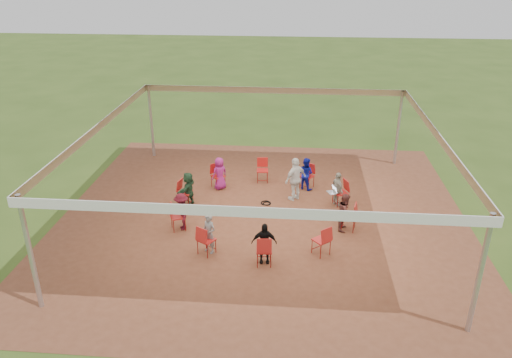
# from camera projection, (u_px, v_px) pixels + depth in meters

# --- Properties ---
(ground) EXTENTS (80.00, 80.00, 0.00)m
(ground) POSITION_uv_depth(u_px,v_px,m) (263.00, 216.00, 16.20)
(ground) COLOR #344D18
(ground) RESTS_ON ground
(dirt_patch) EXTENTS (13.00, 13.00, 0.00)m
(dirt_patch) POSITION_uv_depth(u_px,v_px,m) (263.00, 216.00, 16.19)
(dirt_patch) COLOR brown
(dirt_patch) RESTS_ON ground
(tent) EXTENTS (10.33, 10.33, 3.00)m
(tent) POSITION_uv_depth(u_px,v_px,m) (264.00, 148.00, 15.23)
(tent) COLOR #B2B2B7
(tent) RESTS_ON ground
(chair_0) EXTENTS (0.57, 0.56, 0.90)m
(chair_0) POSITION_uv_depth(u_px,v_px,m) (340.00, 193.00, 16.78)
(chair_0) COLOR red
(chair_0) RESTS_ON ground
(chair_1) EXTENTS (0.59, 0.59, 0.90)m
(chair_1) POSITION_uv_depth(u_px,v_px,m) (307.00, 176.00, 18.04)
(chair_1) COLOR red
(chair_1) RESTS_ON ground
(chair_2) EXTENTS (0.45, 0.47, 0.90)m
(chair_2) POSITION_uv_depth(u_px,v_px,m) (262.00, 171.00, 18.52)
(chair_2) COLOR red
(chair_2) RESTS_ON ground
(chair_3) EXTENTS (0.61, 0.61, 0.90)m
(chair_3) POSITION_uv_depth(u_px,v_px,m) (218.00, 176.00, 18.05)
(chair_3) COLOR red
(chair_3) RESTS_ON ground
(chair_4) EXTENTS (0.52, 0.51, 0.90)m
(chair_4) POSITION_uv_depth(u_px,v_px,m) (185.00, 193.00, 16.80)
(chair_4) COLOR red
(chair_4) RESTS_ON ground
(chair_5) EXTENTS (0.57, 0.56, 0.90)m
(chair_5) POSITION_uv_depth(u_px,v_px,m) (178.00, 217.00, 15.25)
(chair_5) COLOR red
(chair_5) RESTS_ON ground
(chair_6) EXTENTS (0.59, 0.59, 0.90)m
(chair_6) POSITION_uv_depth(u_px,v_px,m) (206.00, 240.00, 13.99)
(chair_6) COLOR red
(chair_6) RESTS_ON ground
(chair_7) EXTENTS (0.45, 0.47, 0.90)m
(chair_7) POSITION_uv_depth(u_px,v_px,m) (264.00, 250.00, 13.50)
(chair_7) COLOR red
(chair_7) RESTS_ON ground
(chair_8) EXTENTS (0.61, 0.61, 0.90)m
(chair_8) POSITION_uv_depth(u_px,v_px,m) (321.00, 240.00, 13.98)
(chair_8) COLOR red
(chair_8) RESTS_ON ground
(chair_9) EXTENTS (0.52, 0.51, 0.90)m
(chair_9) POSITION_uv_depth(u_px,v_px,m) (349.00, 217.00, 15.23)
(chair_9) COLOR red
(chair_9) RESTS_ON ground
(person_seated_0) EXTENTS (0.60, 0.78, 1.19)m
(person_seated_0) POSITION_uv_depth(u_px,v_px,m) (338.00, 189.00, 16.68)
(person_seated_0) COLOR #A09E8D
(person_seated_0) RESTS_ON ground
(person_seated_1) EXTENTS (0.67, 0.58, 1.19)m
(person_seated_1) POSITION_uv_depth(u_px,v_px,m) (306.00, 174.00, 17.89)
(person_seated_1) COLOR #0F199E
(person_seated_1) RESTS_ON ground
(person_seated_2) EXTENTS (0.65, 0.63, 1.19)m
(person_seated_2) POSITION_uv_depth(u_px,v_px,m) (220.00, 173.00, 17.90)
(person_seated_2) COLOR #971D72
(person_seated_2) RESTS_ON ground
(person_seated_3) EXTENTS (0.65, 1.17, 1.19)m
(person_seated_3) POSITION_uv_depth(u_px,v_px,m) (188.00, 189.00, 16.70)
(person_seated_3) COLOR #22452B
(person_seated_3) RESTS_ON ground
(person_seated_4) EXTENTS (0.65, 0.86, 1.19)m
(person_seated_4) POSITION_uv_depth(u_px,v_px,m) (182.00, 212.00, 15.22)
(person_seated_4) COLOR #470C16
(person_seated_4) RESTS_ON ground
(person_seated_5) EXTENTS (0.52, 0.47, 1.19)m
(person_seated_5) POSITION_uv_depth(u_px,v_px,m) (209.00, 234.00, 14.02)
(person_seated_5) COLOR gray
(person_seated_5) RESTS_ON ground
(person_seated_6) EXTENTS (0.72, 0.41, 1.19)m
(person_seated_6) POSITION_uv_depth(u_px,v_px,m) (264.00, 243.00, 13.55)
(person_seated_6) COLOR black
(person_seated_6) RESTS_ON ground
(person_seated_7) EXTENTS (0.46, 0.64, 1.19)m
(person_seated_7) POSITION_uv_depth(u_px,v_px,m) (345.00, 212.00, 15.20)
(person_seated_7) COLOR brown
(person_seated_7) RESTS_ON ground
(standing_person) EXTENTS (0.97, 0.96, 1.54)m
(standing_person) POSITION_uv_depth(u_px,v_px,m) (295.00, 179.00, 17.02)
(standing_person) COLOR white
(standing_person) RESTS_ON ground
(cable_coil) EXTENTS (0.41, 0.41, 0.03)m
(cable_coil) POSITION_uv_depth(u_px,v_px,m) (266.00, 203.00, 17.02)
(cable_coil) COLOR black
(cable_coil) RESTS_ON ground
(laptop) EXTENTS (0.38, 0.42, 0.24)m
(laptop) POSITION_uv_depth(u_px,v_px,m) (333.00, 191.00, 16.65)
(laptop) COLOR #B7B7BC
(laptop) RESTS_ON ground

